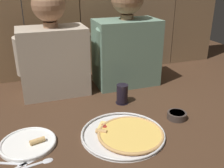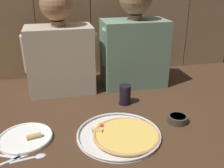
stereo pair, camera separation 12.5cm
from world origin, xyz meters
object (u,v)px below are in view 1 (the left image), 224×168
object	(u,v)px
drinking_glass	(122,94)
diner_left	(53,48)
pizza_tray	(126,134)
dinner_plate	(28,143)
dipping_bowl	(177,115)
diner_right	(127,39)

from	to	relation	value
drinking_glass	diner_left	distance (m)	0.48
pizza_tray	drinking_glass	world-z (taller)	drinking_glass
pizza_tray	dinner_plate	size ratio (longest dim) A/B	1.60
dipping_bowl	diner_right	distance (m)	0.59
diner_left	diner_right	distance (m)	0.46
pizza_tray	dipping_bowl	size ratio (longest dim) A/B	3.92
dinner_plate	diner_right	xyz separation A→B (m)	(0.65, 0.51, 0.29)
dinner_plate	diner_right	size ratio (longest dim) A/B	0.36
diner_left	diner_right	xyz separation A→B (m)	(0.46, 0.00, 0.02)
drinking_glass	diner_left	world-z (taller)	diner_left
dinner_plate	diner_right	bearing A→B (deg)	37.84
dipping_bowl	diner_left	distance (m)	0.79
drinking_glass	diner_left	bearing A→B (deg)	141.08
drinking_glass	diner_left	size ratio (longest dim) A/B	0.18
pizza_tray	diner_left	world-z (taller)	diner_left
dinner_plate	dipping_bowl	distance (m)	0.72
pizza_tray	diner_left	size ratio (longest dim) A/B	0.61
pizza_tray	diner_right	xyz separation A→B (m)	(0.23, 0.58, 0.29)
drinking_glass	diner_left	xyz separation A→B (m)	(-0.33, 0.27, 0.23)
dinner_plate	diner_left	world-z (taller)	diner_left
dipping_bowl	diner_right	size ratio (longest dim) A/B	0.15
dinner_plate	dipping_bowl	bearing A→B (deg)	-1.20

